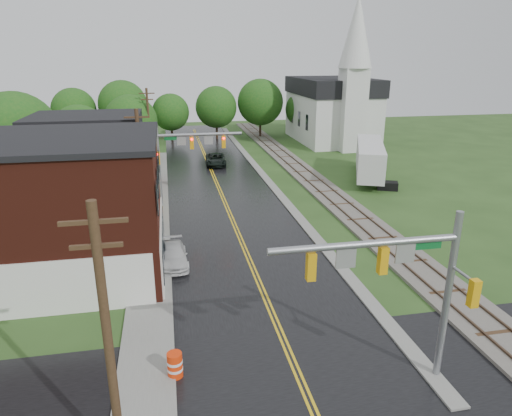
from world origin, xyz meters
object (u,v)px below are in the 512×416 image
object	(u,v)px
utility_pole_b	(141,167)
tree_left_b	(18,137)
traffic_signal_far	(183,149)
utility_pole_c	(149,125)
tree_left_c	(81,134)
tree_left_e	(132,123)
traffic_signal_near	(400,272)
church	(334,103)
suv_dark	(216,160)
semi_trailer	(370,158)
construction_barrel	(175,365)
pickup_white	(174,256)
utility_pole_a	(108,340)
brick_building	(36,209)

from	to	relation	value
utility_pole_b	tree_left_b	xyz separation A→B (m)	(-11.05, 9.90, 1.00)
traffic_signal_far	utility_pole_c	size ratio (longest dim) A/B	0.82
utility_pole_c	tree_left_c	xyz separation A→B (m)	(-7.05, -4.10, -0.21)
utility_pole_c	tree_left_e	size ratio (longest dim) A/B	1.10
traffic_signal_near	tree_left_c	xyz separation A→B (m)	(-17.32, 37.90, -0.46)
church	suv_dark	distance (m)	23.22
semi_trailer	construction_barrel	world-z (taller)	semi_trailer
semi_trailer	church	bearing A→B (deg)	80.15
suv_dark	semi_trailer	xyz separation A→B (m)	(15.50, -9.32, 1.56)
traffic_signal_near	suv_dark	size ratio (longest dim) A/B	1.47
church	pickup_white	size ratio (longest dim) A/B	4.87
tree_left_c	utility_pole_b	bearing A→B (deg)	-68.51
suv_dark	tree_left_c	bearing A→B (deg)	-169.46
church	utility_pole_c	xyz separation A→B (m)	(-26.80, -9.74, -1.11)
utility_pole_b	pickup_white	xyz separation A→B (m)	(2.00, -7.17, -4.12)
tree_left_e	semi_trailer	size ratio (longest dim) A/B	0.68
utility_pole_a	tree_left_b	distance (m)	33.77
utility_pole_c	tree_left_e	xyz separation A→B (m)	(-2.05, 1.90, 0.09)
tree_left_c	semi_trailer	bearing A→B (deg)	-13.93
tree_left_e	construction_barrel	xyz separation A→B (m)	(3.85, -41.90, -4.26)
utility_pole_a	brick_building	bearing A→B (deg)	110.75
traffic_signal_near	pickup_white	world-z (taller)	traffic_signal_near
tree_left_b	tree_left_c	distance (m)	9.03
traffic_signal_near	construction_barrel	size ratio (longest dim) A/B	6.57
church	suv_dark	xyz separation A→B (m)	(-19.20, -12.00, -5.14)
traffic_signal_near	brick_building	bearing A→B (deg)	140.83
tree_left_c	semi_trailer	distance (m)	31.14
brick_building	utility_pole_c	bearing A→B (deg)	78.91
utility_pole_a	tree_left_e	bearing A→B (deg)	92.55
tree_left_b	pickup_white	xyz separation A→B (m)	(13.05, -17.07, -5.12)
tree_left_e	suv_dark	bearing A→B (deg)	-23.33
utility_pole_c	pickup_white	distance (m)	29.53
utility_pole_a	construction_barrel	size ratio (longest dim) A/B	8.06
traffic_signal_near	construction_barrel	xyz separation A→B (m)	(-8.47, 2.00, -4.41)
suv_dark	tree_left_e	bearing A→B (deg)	160.06
brick_building	traffic_signal_far	distance (m)	15.03
semi_trailer	construction_barrel	bearing A→B (deg)	-126.85
traffic_signal_near	traffic_signal_far	bearing A→B (deg)	105.52
utility_pole_b	tree_left_e	bearing A→B (deg)	94.90
brick_building	tree_left_c	bearing A→B (deg)	93.14
church	utility_pole_b	xyz separation A→B (m)	(-26.80, -31.74, -1.11)
traffic_signal_far	construction_barrel	distance (m)	23.47
traffic_signal_near	utility_pole_b	bearing A→B (deg)	117.19
church	utility_pole_c	distance (m)	28.54
church	suv_dark	bearing A→B (deg)	-148.00
brick_building	construction_barrel	bearing A→B (deg)	-55.77
brick_building	semi_trailer	xyz separation A→B (m)	(28.78, 17.42, -1.89)
church	tree_left_b	xyz separation A→B (m)	(-37.85, -21.84, -0.12)
suv_dark	construction_barrel	bearing A→B (deg)	-95.35
brick_building	utility_pole_b	xyz separation A→B (m)	(5.68, 7.00, 0.57)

